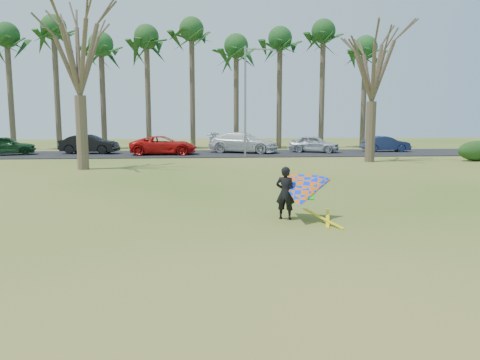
{
  "coord_description": "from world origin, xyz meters",
  "views": [
    {
      "loc": [
        -1.17,
        -12.39,
        3.12
      ],
      "look_at": [
        0.0,
        2.0,
        1.1
      ],
      "focal_mm": 35.0,
      "sensor_mm": 36.0,
      "label": 1
    }
  ],
  "objects": [
    {
      "name": "palm_4",
      "position": [
        -6.0,
        31.0,
        9.85
      ],
      "size": [
        4.84,
        4.84,
        11.54
      ],
      "color": "brown",
      "rests_on": "ground"
    },
    {
      "name": "car_0",
      "position": [
        -16.18,
        24.68,
        0.79
      ],
      "size": [
        4.61,
        3.01,
        1.46
      ],
      "primitive_type": "imported",
      "rotation": [
        0.0,
        0.0,
        1.9
      ],
      "color": "#183E1E",
      "rests_on": "parking_strip"
    },
    {
      "name": "palm_1",
      "position": [
        -18.0,
        31.0,
        9.85
      ],
      "size": [
        4.84,
        4.84,
        11.54
      ],
      "color": "brown",
      "rests_on": "ground"
    },
    {
      "name": "palm_2",
      "position": [
        -14.0,
        31.0,
        10.52
      ],
      "size": [
        4.84,
        4.84,
        12.24
      ],
      "color": "#48392B",
      "rests_on": "ground"
    },
    {
      "name": "ground",
      "position": [
        0.0,
        0.0,
        0.0
      ],
      "size": [
        100.0,
        100.0,
        0.0
      ],
      "primitive_type": "plane",
      "color": "#2A5713",
      "rests_on": "ground"
    },
    {
      "name": "car_2",
      "position": [
        -4.16,
        24.25,
        0.78
      ],
      "size": [
        5.21,
        2.48,
        1.43
      ],
      "primitive_type": "imported",
      "rotation": [
        0.0,
        0.0,
        1.59
      ],
      "color": "red",
      "rests_on": "parking_strip"
    },
    {
      "name": "car_4",
      "position": [
        8.02,
        25.46,
        0.75
      ],
      "size": [
        4.36,
        3.12,
        1.38
      ],
      "primitive_type": "imported",
      "rotation": [
        0.0,
        0.0,
        1.16
      ],
      "color": "#A7ABB5",
      "rests_on": "parking_strip"
    },
    {
      "name": "palm_3",
      "position": [
        -10.0,
        31.0,
        9.17
      ],
      "size": [
        4.84,
        4.84,
        10.84
      ],
      "color": "brown",
      "rests_on": "ground"
    },
    {
      "name": "parking_strip",
      "position": [
        0.0,
        25.0,
        0.03
      ],
      "size": [
        46.0,
        7.0,
        0.06
      ],
      "primitive_type": "cube",
      "color": "black",
      "rests_on": "ground"
    },
    {
      "name": "palm_9",
      "position": [
        14.0,
        31.0,
        9.17
      ],
      "size": [
        4.84,
        4.84,
        10.84
      ],
      "color": "#4B3D2D",
      "rests_on": "ground"
    },
    {
      "name": "kite_flyer",
      "position": [
        1.71,
        1.01,
        0.84
      ],
      "size": [
        2.13,
        2.39,
        2.02
      ],
      "color": "black",
      "rests_on": "ground"
    },
    {
      "name": "car_5",
      "position": [
        14.21,
        25.75,
        0.7
      ],
      "size": [
        3.97,
        1.57,
        1.28
      ],
      "primitive_type": "imported",
      "rotation": [
        0.0,
        0.0,
        1.52
      ],
      "color": "navy",
      "rests_on": "parking_strip"
    },
    {
      "name": "streetlight",
      "position": [
        2.16,
        22.0,
        4.46
      ],
      "size": [
        2.28,
        0.18,
        8.0
      ],
      "color": "gray",
      "rests_on": "ground"
    },
    {
      "name": "palm_6",
      "position": [
        2.0,
        31.0,
        9.17
      ],
      "size": [
        4.84,
        4.84,
        10.84
      ],
      "color": "#4C3C2D",
      "rests_on": "ground"
    },
    {
      "name": "car_3",
      "position": [
        2.17,
        25.55,
        0.88
      ],
      "size": [
        6.13,
        4.32,
        1.65
      ],
      "primitive_type": "imported",
      "rotation": [
        0.0,
        0.0,
        1.17
      ],
      "color": "silver",
      "rests_on": "parking_strip"
    },
    {
      "name": "bare_tree_right",
      "position": [
        10.0,
        18.0,
        6.57
      ],
      "size": [
        6.27,
        6.27,
        9.21
      ],
      "color": "#4A3C2C",
      "rests_on": "ground"
    },
    {
      "name": "palm_7",
      "position": [
        6.0,
        31.0,
        9.85
      ],
      "size": [
        4.84,
        4.84,
        11.54
      ],
      "color": "#453729",
      "rests_on": "ground"
    },
    {
      "name": "bare_tree_left",
      "position": [
        -8.0,
        15.0,
        6.92
      ],
      "size": [
        6.6,
        6.6,
        9.7
      ],
      "color": "brown",
      "rests_on": "ground"
    },
    {
      "name": "palm_5",
      "position": [
        -2.0,
        31.0,
        10.52
      ],
      "size": [
        4.84,
        4.84,
        12.24
      ],
      "color": "#4E3E2E",
      "rests_on": "ground"
    },
    {
      "name": "palm_8",
      "position": [
        10.0,
        31.0,
        10.52
      ],
      "size": [
        4.84,
        4.84,
        12.24
      ],
      "color": "#4E3E2F",
      "rests_on": "ground"
    },
    {
      "name": "car_1",
      "position": [
        -10.1,
        25.59,
        0.8
      ],
      "size": [
        4.69,
        2.23,
        1.49
      ],
      "primitive_type": "imported",
      "rotation": [
        0.0,
        0.0,
        1.42
      ],
      "color": "black",
      "rests_on": "parking_strip"
    },
    {
      "name": "hedge_near",
      "position": [
        17.5,
        17.87,
        0.69
      ],
      "size": [
        2.76,
        1.25,
        1.38
      ],
      "primitive_type": "ellipsoid",
      "color": "#193A15",
      "rests_on": "ground"
    }
  ]
}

